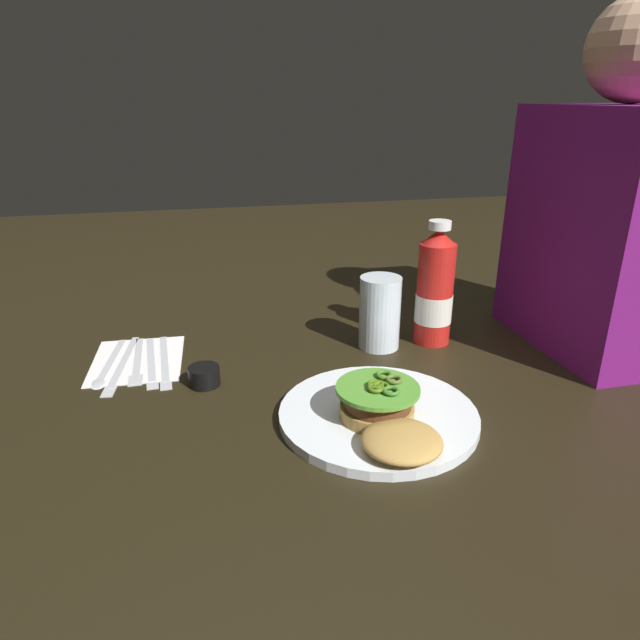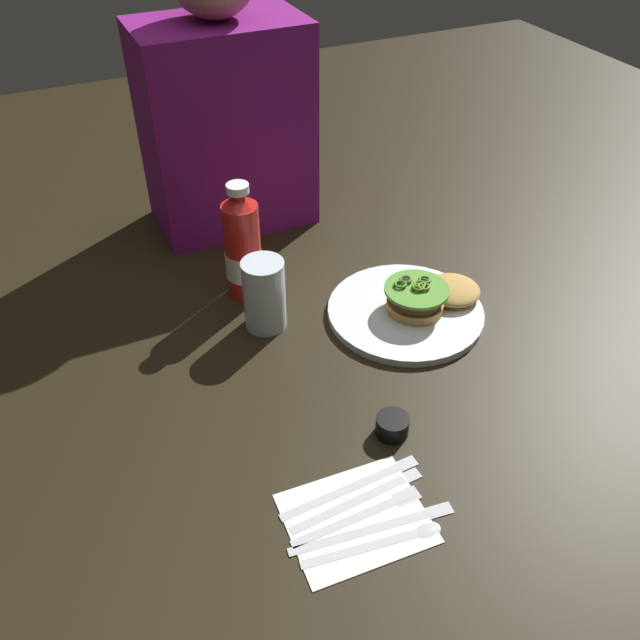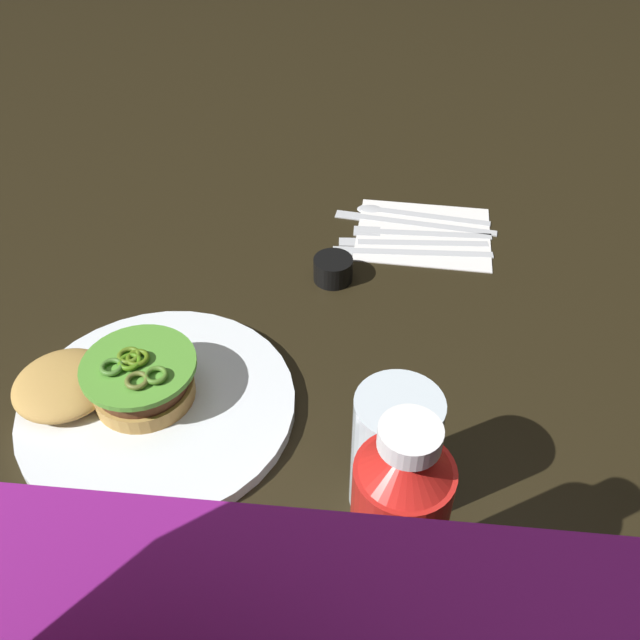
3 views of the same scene
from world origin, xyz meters
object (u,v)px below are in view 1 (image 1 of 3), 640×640
at_px(ketchup_bottle, 435,291).
at_px(butter_knife, 165,362).
at_px(dinner_plate, 378,415).
at_px(napkin, 138,360).
at_px(fork_utensil, 137,363).
at_px(diner_person, 609,210).
at_px(water_glass, 380,313).
at_px(table_knife, 151,363).
at_px(spoon_utensil, 106,368).
at_px(condiment_cup, 204,377).
at_px(steak_knife, 120,366).
at_px(burger_sandwich, 386,415).

distance_m(ketchup_bottle, butter_knife, 0.48).
relative_size(dinner_plate, napkin, 1.55).
xyz_separation_m(fork_utensil, diner_person, (0.09, 0.79, 0.24)).
xyz_separation_m(dinner_plate, fork_utensil, (-0.25, -0.34, -0.00)).
xyz_separation_m(water_glass, table_knife, (-0.01, -0.39, -0.06)).
distance_m(spoon_utensil, table_knife, 0.07).
xyz_separation_m(butter_knife, diner_person, (0.08, 0.74, 0.24)).
bearing_deg(butter_knife, diner_person, 84.00).
xyz_separation_m(ketchup_bottle, napkin, (-0.04, -0.52, -0.10)).
height_order(condiment_cup, fork_utensil, condiment_cup).
height_order(steak_knife, table_knife, same).
bearing_deg(butter_knife, napkin, -122.16).
distance_m(dinner_plate, steak_knife, 0.44).
bearing_deg(condiment_cup, ketchup_bottle, 100.95).
bearing_deg(diner_person, spoon_utensil, -95.47).
xyz_separation_m(condiment_cup, steak_knife, (-0.09, -0.13, -0.01)).
relative_size(ketchup_bottle, water_glass, 1.72).
height_order(spoon_utensil, table_knife, same).
height_order(steak_knife, butter_knife, same).
xyz_separation_m(burger_sandwich, spoon_utensil, (-0.29, -0.38, -0.03)).
bearing_deg(steak_knife, ketchup_bottle, 88.83).
bearing_deg(steak_knife, dinner_plate, 56.05).
bearing_deg(dinner_plate, ketchup_bottle, 142.37).
xyz_separation_m(dinner_plate, table_knife, (-0.24, -0.32, -0.00)).
distance_m(ketchup_bottle, spoon_utensil, 0.57).
distance_m(water_glass, fork_utensil, 0.42).
bearing_deg(ketchup_bottle, butter_knife, -91.04).
bearing_deg(spoon_utensil, napkin, 118.95).
distance_m(water_glass, steak_knife, 0.45).
bearing_deg(fork_utensil, napkin, -178.81).
bearing_deg(ketchup_bottle, napkin, -94.10).
bearing_deg(spoon_utensil, water_glass, 88.69).
height_order(ketchup_bottle, diner_person, diner_person).
bearing_deg(condiment_cup, steak_knife, -124.16).
xyz_separation_m(napkin, table_knife, (0.03, 0.02, 0.00)).
height_order(dinner_plate, diner_person, diner_person).
xyz_separation_m(burger_sandwich, condiment_cup, (-0.20, -0.23, -0.02)).
distance_m(ketchup_bottle, table_knife, 0.50).
distance_m(butter_knife, diner_person, 0.78).
xyz_separation_m(spoon_utensil, butter_knife, (0.00, 0.09, 0.00)).
distance_m(water_glass, spoon_utensil, 0.47).
relative_size(condiment_cup, table_knife, 0.25).
relative_size(burger_sandwich, table_knife, 0.94).
relative_size(fork_utensil, diner_person, 0.33).
bearing_deg(water_glass, burger_sandwich, -16.93).
relative_size(spoon_utensil, butter_knife, 0.89).
bearing_deg(napkin, condiment_cup, 42.79).
distance_m(dinner_plate, burger_sandwich, 0.05).
relative_size(butter_knife, diner_person, 0.37).
xyz_separation_m(steak_knife, butter_knife, (0.00, 0.07, 0.00)).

